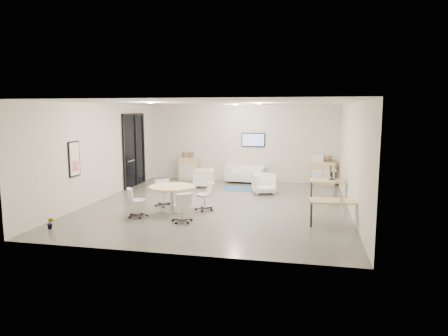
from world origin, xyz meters
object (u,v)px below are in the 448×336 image
(armchair_right, at_px, (264,183))
(desk_rear, at_px, (332,182))
(loveseat, at_px, (246,175))
(round_table, at_px, (172,189))
(desk_front, at_px, (335,203))
(armchair_left, at_px, (204,177))
(sideboard_right, at_px, (322,173))
(sideboard_left, at_px, (189,169))

(armchair_right, height_order, desk_rear, armchair_right)
(loveseat, distance_m, round_table, 5.60)
(desk_front, bearing_deg, armchair_left, 131.84)
(sideboard_right, distance_m, loveseat, 3.11)
(sideboard_left, relative_size, armchair_left, 1.24)
(armchair_left, bearing_deg, desk_front, 39.76)
(armchair_right, height_order, round_table, round_table)
(loveseat, bearing_deg, sideboard_right, 6.20)
(sideboard_right, relative_size, desk_front, 0.71)
(armchair_left, distance_m, desk_rear, 5.05)
(loveseat, xyz_separation_m, round_table, (-1.31, -5.43, 0.40))
(loveseat, relative_size, armchair_right, 2.07)
(sideboard_right, bearing_deg, desk_front, -88.90)
(armchair_right, relative_size, round_table, 0.60)
(loveseat, xyz_separation_m, armchair_left, (-1.46, -1.29, 0.06))
(desk_front, bearing_deg, loveseat, 114.66)
(loveseat, distance_m, armchair_left, 1.95)
(sideboard_right, relative_size, loveseat, 0.57)
(sideboard_left, height_order, sideboard_right, sideboard_left)
(sideboard_left, distance_m, loveseat, 2.49)
(desk_rear, bearing_deg, sideboard_left, 147.11)
(sideboard_right, distance_m, armchair_right, 3.08)
(armchair_right, bearing_deg, armchair_left, 145.08)
(armchair_left, bearing_deg, round_table, -4.73)
(loveseat, relative_size, desk_front, 1.24)
(sideboard_left, relative_size, desk_rear, 0.67)
(sideboard_left, xyz_separation_m, desk_rear, (5.77, -3.16, 0.17))
(sideboard_right, bearing_deg, sideboard_left, 179.96)
(sideboard_right, distance_m, desk_front, 5.88)
(loveseat, distance_m, desk_rear, 4.47)
(armchair_left, height_order, round_table, round_table)
(sideboard_left, xyz_separation_m, loveseat, (2.48, -0.16, -0.16))
(sideboard_left, xyz_separation_m, round_table, (1.17, -5.59, 0.24))
(sideboard_left, relative_size, desk_front, 0.73)
(desk_rear, bearing_deg, round_table, -156.39)
(armchair_right, bearing_deg, round_table, -141.60)
(armchair_left, xyz_separation_m, armchair_right, (2.45, -0.79, 0.01))
(armchair_left, bearing_deg, armchair_right, 65.43)
(armchair_left, bearing_deg, sideboard_left, -151.54)
(armchair_left, height_order, desk_rear, armchair_left)
(armchair_left, height_order, armchair_right, armchair_right)
(sideboard_left, xyz_separation_m, armchair_left, (1.02, -1.45, -0.09))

